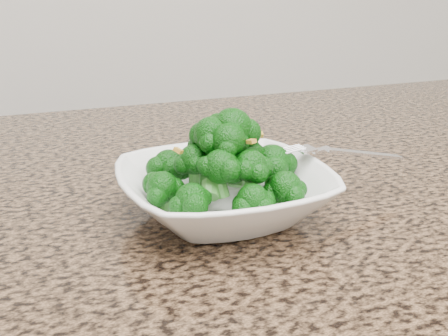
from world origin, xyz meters
name	(u,v)px	position (x,y,z in m)	size (l,w,h in m)	color
granite_counter	(281,219)	(0.00, 0.30, 0.89)	(1.64, 1.04, 0.03)	brown
bowl	(224,193)	(-0.06, 0.30, 0.92)	(0.20, 0.20, 0.05)	white
broccoli_pile	(224,135)	(-0.06, 0.30, 0.98)	(0.18, 0.18, 0.07)	#094C08
garlic_topping	(224,96)	(-0.06, 0.30, 1.02)	(0.11, 0.11, 0.01)	gold
fork	(324,150)	(0.05, 0.30, 0.95)	(0.16, 0.03, 0.01)	silver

